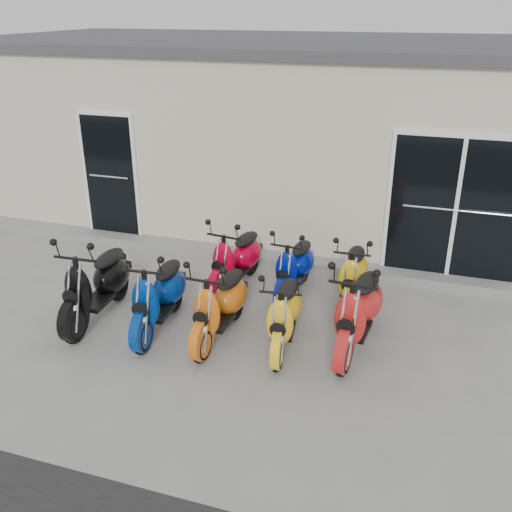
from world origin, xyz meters
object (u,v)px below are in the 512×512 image
(scooter_front_orange_b, at_px, (284,306))
(scooter_back_yellow, at_px, (353,267))
(scooter_front_blue, at_px, (158,286))
(scooter_front_red, at_px, (359,301))
(scooter_back_blue, at_px, (295,260))
(scooter_front_orange_a, at_px, (220,296))
(scooter_back_red, at_px, (236,251))
(scooter_front_black, at_px, (95,275))

(scooter_front_orange_b, height_order, scooter_back_yellow, scooter_back_yellow)
(scooter_front_blue, relative_size, scooter_front_orange_b, 1.09)
(scooter_front_red, xyz_separation_m, scooter_back_blue, (-1.10, 1.16, -0.10))
(scooter_front_orange_b, distance_m, scooter_front_red, 0.92)
(scooter_front_orange_a, xyz_separation_m, scooter_front_orange_b, (0.83, 0.07, -0.04))
(scooter_front_red, height_order, scooter_back_yellow, scooter_front_red)
(scooter_front_orange_b, bearing_deg, scooter_front_blue, 176.39)
(scooter_front_orange_b, distance_m, scooter_back_red, 1.73)
(scooter_back_blue, bearing_deg, scooter_front_orange_a, -108.02)
(scooter_front_blue, relative_size, scooter_front_red, 0.95)
(scooter_front_black, height_order, scooter_front_orange_b, scooter_front_black)
(scooter_front_orange_a, distance_m, scooter_back_blue, 1.58)
(scooter_front_orange_a, height_order, scooter_back_yellow, scooter_front_orange_a)
(scooter_front_blue, xyz_separation_m, scooter_front_orange_b, (1.66, 0.10, -0.05))
(scooter_front_blue, bearing_deg, scooter_front_orange_b, -1.22)
(scooter_front_blue, distance_m, scooter_front_orange_a, 0.84)
(scooter_front_red, xyz_separation_m, scooter_back_red, (-1.99, 1.10, -0.06))
(scooter_front_orange_a, relative_size, scooter_front_orange_b, 1.06)
(scooter_front_blue, relative_size, scooter_back_red, 1.04)
(scooter_front_blue, bearing_deg, scooter_back_blue, 41.34)
(scooter_back_red, distance_m, scooter_back_yellow, 1.74)
(scooter_front_orange_a, relative_size, scooter_back_blue, 1.09)
(scooter_front_red, bearing_deg, scooter_front_black, -168.87)
(scooter_front_orange_b, xyz_separation_m, scooter_back_blue, (-0.22, 1.39, -0.01))
(scooter_front_red, relative_size, scooter_back_yellow, 1.15)
(scooter_front_black, distance_m, scooter_front_blue, 0.92)
(scooter_front_blue, distance_m, scooter_back_blue, 2.08)
(scooter_front_orange_a, bearing_deg, scooter_front_red, 12.13)
(scooter_front_blue, relative_size, scooter_back_yellow, 1.09)
(scooter_front_blue, distance_m, scooter_back_yellow, 2.73)
(scooter_front_orange_b, bearing_deg, scooter_front_black, 175.30)
(scooter_back_blue, xyz_separation_m, scooter_back_yellow, (0.86, -0.02, 0.02))
(scooter_front_black, height_order, scooter_back_blue, scooter_front_black)
(scooter_front_black, xyz_separation_m, scooter_back_red, (1.48, 1.45, -0.06))
(scooter_front_orange_b, relative_size, scooter_back_blue, 1.03)
(scooter_back_red, bearing_deg, scooter_front_red, -21.61)
(scooter_front_orange_b, height_order, scooter_back_blue, scooter_front_orange_b)
(scooter_front_black, height_order, scooter_back_yellow, scooter_front_black)
(scooter_front_orange_b, xyz_separation_m, scooter_back_red, (-1.11, 1.33, 0.03))
(scooter_front_black, xyz_separation_m, scooter_front_orange_b, (2.59, 0.11, -0.09))
(scooter_front_orange_a, xyz_separation_m, scooter_back_yellow, (1.46, 1.44, -0.03))
(scooter_front_orange_a, distance_m, scooter_front_red, 1.73)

